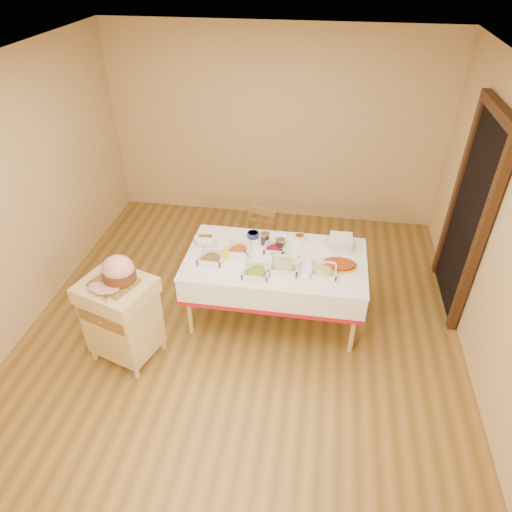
{
  "coord_description": "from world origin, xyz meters",
  "views": [
    {
      "loc": [
        0.69,
        -3.41,
        3.45
      ],
      "look_at": [
        0.11,
        0.2,
        0.84
      ],
      "focal_mm": 32.0,
      "sensor_mm": 36.0,
      "label": 1
    }
  ],
  "objects_px": {
    "dining_table": "(275,271)",
    "bread_basket": "(206,240)",
    "butcher_cart": "(122,315)",
    "preserve_jar_left": "(265,239)",
    "brass_platter": "(339,265)",
    "mustard_bottle": "(226,252)",
    "ham_on_board": "(118,272)",
    "plate_stack": "(341,242)",
    "preserve_jar_right": "(280,245)",
    "dining_chair": "(257,243)"
  },
  "relations": [
    {
      "from": "preserve_jar_left",
      "to": "brass_platter",
      "type": "distance_m",
      "value": 0.83
    },
    {
      "from": "dining_table",
      "to": "plate_stack",
      "type": "distance_m",
      "value": 0.75
    },
    {
      "from": "plate_stack",
      "to": "brass_platter",
      "type": "height_order",
      "value": "plate_stack"
    },
    {
      "from": "dining_table",
      "to": "bread_basket",
      "type": "relative_size",
      "value": 7.84
    },
    {
      "from": "brass_platter",
      "to": "bread_basket",
      "type": "bearing_deg",
      "value": 172.39
    },
    {
      "from": "plate_stack",
      "to": "ham_on_board",
      "type": "bearing_deg",
      "value": -151.32
    },
    {
      "from": "dining_table",
      "to": "butcher_cart",
      "type": "bearing_deg",
      "value": -149.81
    },
    {
      "from": "butcher_cart",
      "to": "mustard_bottle",
      "type": "xyz_separation_m",
      "value": [
        0.86,
        0.72,
        0.33
      ]
    },
    {
      "from": "butcher_cart",
      "to": "plate_stack",
      "type": "distance_m",
      "value": 2.3
    },
    {
      "from": "butcher_cart",
      "to": "ham_on_board",
      "type": "bearing_deg",
      "value": 38.11
    },
    {
      "from": "dining_table",
      "to": "butcher_cart",
      "type": "height_order",
      "value": "butcher_cart"
    },
    {
      "from": "dining_chair",
      "to": "mustard_bottle",
      "type": "relative_size",
      "value": 5.44
    },
    {
      "from": "dining_table",
      "to": "dining_chair",
      "type": "relative_size",
      "value": 2.15
    },
    {
      "from": "butcher_cart",
      "to": "dining_chair",
      "type": "relative_size",
      "value": 1.05
    },
    {
      "from": "butcher_cart",
      "to": "plate_stack",
      "type": "bearing_deg",
      "value": 28.9
    },
    {
      "from": "dining_table",
      "to": "bread_basket",
      "type": "height_order",
      "value": "bread_basket"
    },
    {
      "from": "dining_chair",
      "to": "plate_stack",
      "type": "relative_size",
      "value": 3.63
    },
    {
      "from": "mustard_bottle",
      "to": "brass_platter",
      "type": "height_order",
      "value": "mustard_bottle"
    },
    {
      "from": "ham_on_board",
      "to": "preserve_jar_left",
      "type": "xyz_separation_m",
      "value": [
        1.17,
        1.0,
        -0.18
      ]
    },
    {
      "from": "brass_platter",
      "to": "dining_chair",
      "type": "bearing_deg",
      "value": 141.37
    },
    {
      "from": "dining_table",
      "to": "preserve_jar_left",
      "type": "height_order",
      "value": "preserve_jar_left"
    },
    {
      "from": "dining_table",
      "to": "mustard_bottle",
      "type": "bearing_deg",
      "value": -171.71
    },
    {
      "from": "mustard_bottle",
      "to": "bread_basket",
      "type": "xyz_separation_m",
      "value": [
        -0.27,
        0.22,
        -0.03
      ]
    },
    {
      "from": "ham_on_board",
      "to": "plate_stack",
      "type": "bearing_deg",
      "value": 28.68
    },
    {
      "from": "ham_on_board",
      "to": "preserve_jar_right",
      "type": "distance_m",
      "value": 1.64
    },
    {
      "from": "plate_stack",
      "to": "dining_chair",
      "type": "bearing_deg",
      "value": 157.31
    },
    {
      "from": "preserve_jar_left",
      "to": "preserve_jar_right",
      "type": "height_order",
      "value": "preserve_jar_left"
    },
    {
      "from": "dining_table",
      "to": "ham_on_board",
      "type": "height_order",
      "value": "ham_on_board"
    },
    {
      "from": "butcher_cart",
      "to": "brass_platter",
      "type": "height_order",
      "value": "butcher_cart"
    },
    {
      "from": "ham_on_board",
      "to": "mustard_bottle",
      "type": "relative_size",
      "value": 2.61
    },
    {
      "from": "plate_stack",
      "to": "mustard_bottle",
      "type": "bearing_deg",
      "value": -161.24
    },
    {
      "from": "dining_chair",
      "to": "plate_stack",
      "type": "height_order",
      "value": "plate_stack"
    },
    {
      "from": "bread_basket",
      "to": "butcher_cart",
      "type": "bearing_deg",
      "value": -122.53
    },
    {
      "from": "butcher_cart",
      "to": "bread_basket",
      "type": "bearing_deg",
      "value": 57.47
    },
    {
      "from": "butcher_cart",
      "to": "ham_on_board",
      "type": "distance_m",
      "value": 0.5
    },
    {
      "from": "butcher_cart",
      "to": "plate_stack",
      "type": "relative_size",
      "value": 3.8
    },
    {
      "from": "dining_table",
      "to": "brass_platter",
      "type": "height_order",
      "value": "brass_platter"
    },
    {
      "from": "preserve_jar_right",
      "to": "plate_stack",
      "type": "relative_size",
      "value": 0.53
    },
    {
      "from": "dining_chair",
      "to": "bread_basket",
      "type": "xyz_separation_m",
      "value": [
        -0.46,
        -0.56,
        0.37
      ]
    },
    {
      "from": "dining_table",
      "to": "plate_stack",
      "type": "height_order",
      "value": "plate_stack"
    },
    {
      "from": "preserve_jar_left",
      "to": "mustard_bottle",
      "type": "distance_m",
      "value": 0.47
    },
    {
      "from": "dining_table",
      "to": "dining_chair",
      "type": "height_order",
      "value": "dining_chair"
    },
    {
      "from": "butcher_cart",
      "to": "preserve_jar_right",
      "type": "bearing_deg",
      "value": 34.45
    },
    {
      "from": "butcher_cart",
      "to": "mustard_bottle",
      "type": "relative_size",
      "value": 5.7
    },
    {
      "from": "butcher_cart",
      "to": "dining_table",
      "type": "bearing_deg",
      "value": 30.19
    },
    {
      "from": "plate_stack",
      "to": "brass_platter",
      "type": "distance_m",
      "value": 0.36
    },
    {
      "from": "dining_chair",
      "to": "butcher_cart",
      "type": "bearing_deg",
      "value": -125.21
    },
    {
      "from": "butcher_cart",
      "to": "brass_platter",
      "type": "bearing_deg",
      "value": 20.6
    },
    {
      "from": "dining_table",
      "to": "bread_basket",
      "type": "distance_m",
      "value": 0.8
    },
    {
      "from": "dining_table",
      "to": "preserve_jar_right",
      "type": "relative_size",
      "value": 14.6
    }
  ]
}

